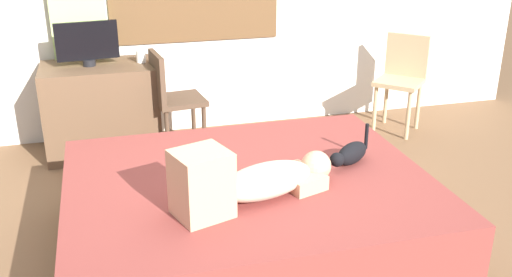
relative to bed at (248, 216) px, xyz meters
name	(u,v)px	position (x,y,z in m)	size (l,w,h in m)	color
ground_plane	(267,266)	(0.06, -0.17, -0.24)	(16.00, 16.00, 0.00)	brown
bed	(248,216)	(0.00, 0.00, 0.00)	(2.09, 1.72, 0.49)	#997A56
person_lying	(250,180)	(-0.06, -0.26, 0.36)	(0.93, 0.51, 0.34)	#CCB299
cat	(350,154)	(0.63, 0.02, 0.32)	(0.31, 0.24, 0.21)	black
desk	(102,109)	(-0.77, 1.80, 0.13)	(0.90, 0.56, 0.74)	brown
tv_monitor	(87,43)	(-0.83, 1.80, 0.68)	(0.48, 0.10, 0.35)	black
cup	(141,56)	(-0.43, 1.80, 0.54)	(0.08, 0.08, 0.09)	white
chair_by_desk	(171,96)	(-0.23, 1.58, 0.26)	(0.42, 0.42, 0.86)	#4C3828
chair_spare	(402,75)	(1.84, 1.64, 0.26)	(0.54, 0.54, 0.86)	tan
curtain_left	(77,5)	(-0.89, 2.08, 0.93)	(0.44, 0.06, 2.34)	#ADCC75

